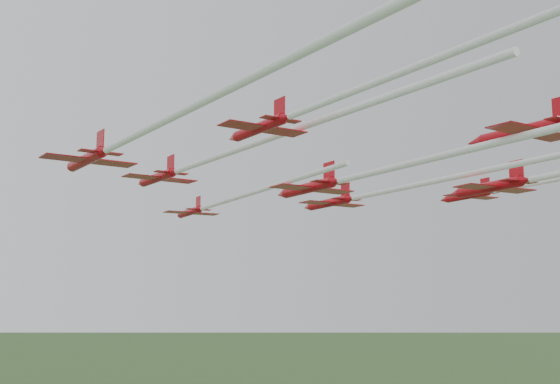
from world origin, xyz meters
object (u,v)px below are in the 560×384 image
jet_row2_left (214,158)px  jet_row3_mid (353,177)px  jet_row3_left (138,134)px  jet_row2_right (410,186)px  jet_lead (219,203)px  jet_row3_right (535,183)px  jet_row4_left (345,94)px

jet_row2_left → jet_row3_mid: (11.35, -9.68, -2.57)m
jet_row3_left → jet_row3_mid: 26.01m
jet_row2_left → jet_row3_mid: jet_row2_left is taller
jet_row2_right → jet_row3_mid: (-13.09, -5.93, -1.01)m
jet_lead → jet_row3_right: size_ratio=0.98×
jet_lead → jet_row3_mid: 26.39m
jet_row2_right → jet_row3_left: (-38.46, -11.61, -0.75)m
jet_lead → jet_row4_left: (-11.36, -43.94, 1.92)m
jet_row2_right → jet_row3_left: jet_row2_right is taller
jet_row2_right → jet_row3_right: size_ratio=1.37×
jet_row3_mid → jet_row4_left: jet_row4_left is taller
jet_row2_left → jet_row3_mid: 15.14m
jet_row3_mid → jet_row3_right: (25.91, -2.04, 1.32)m
jet_row3_right → jet_row3_mid: bearing=177.7°
jet_lead → jet_row3_left: 39.24m
jet_lead → jet_row2_right: bearing=-49.2°
jet_lead → jet_row2_right: (15.68, -20.33, 0.76)m
jet_row3_mid → jet_row3_right: jet_row3_right is taller
jet_row3_right → jet_row2_left: bearing=164.8°
jet_lead → jet_row2_right: 25.69m
jet_row2_left → jet_row3_right: size_ratio=1.24×
jet_row2_left → jet_row3_right: 39.08m
jet_row3_right → jet_lead: bearing=137.4°
jet_lead → jet_row2_left: size_ratio=0.79×
jet_lead → jet_row3_left: (-22.78, -31.95, 0.01)m
jet_row3_mid → jet_row4_left: 22.62m
jet_row3_right → jet_row4_left: (-39.86, -15.63, 0.85)m
jet_row2_left → jet_row3_left: bearing=-135.1°
jet_row2_left → jet_row3_right: bearing=-20.1°
jet_row2_left → jet_row3_right: jet_row2_left is taller
jet_lead → jet_row4_left: 45.42m
jet_lead → jet_row2_left: 18.89m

